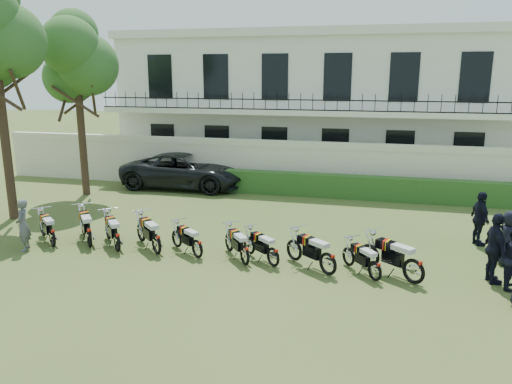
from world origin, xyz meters
TOP-DOWN VIEW (x-y plane):
  - ground at (0.00, 0.00)m, footprint 100.00×100.00m
  - perimeter_wall at (0.00, 8.00)m, footprint 30.00×0.35m
  - hedge at (1.00, 7.20)m, footprint 18.00×0.60m
  - building at (0.00, 13.96)m, footprint 20.40×9.60m
  - tree_west_near at (-8.96, 5.00)m, footprint 3.40×3.20m
  - motorcycle_0 at (-6.06, -1.44)m, footprint 1.47×1.29m
  - motorcycle_1 at (-4.91, -1.22)m, footprint 1.40×1.64m
  - motorcycle_2 at (-3.88, -1.35)m, footprint 1.37×1.53m
  - motorcycle_3 at (-2.63, -1.28)m, footprint 1.50×1.47m
  - motorcycle_4 at (-1.36, -1.23)m, footprint 1.43×1.11m
  - motorcycle_5 at (0.14, -1.43)m, footprint 1.17×1.47m
  - motorcycle_6 at (0.93, -1.35)m, footprint 1.37×1.21m
  - motorcycle_7 at (2.48, -1.58)m, footprint 1.61×1.29m
  - motorcycle_8 at (3.70, -1.66)m, footprint 1.14×1.36m
  - motorcycle_9 at (4.66, -1.61)m, footprint 1.71×1.38m
  - suv at (-5.23, 7.36)m, footprint 5.88×2.77m
  - inspector at (-6.74, -1.85)m, footprint 0.57×0.68m
  - officer_2 at (6.65, -0.97)m, footprint 0.64×1.15m
  - officer_3 at (7.30, 0.47)m, footprint 0.70×0.88m
  - officer_5 at (6.79, 2.06)m, footprint 0.70×1.09m

SIDE VIEW (x-z plane):
  - ground at x=0.00m, z-range 0.00..0.00m
  - motorcycle_8 at x=3.70m, z-range -0.04..0.89m
  - motorcycle_4 at x=-1.36m, z-range -0.04..0.91m
  - motorcycle_6 at x=0.93m, z-range -0.04..0.91m
  - motorcycle_5 at x=0.14m, z-range -0.04..0.94m
  - motorcycle_0 at x=-6.06m, z-range -0.04..0.98m
  - motorcycle_2 at x=-3.88m, z-range -0.04..1.03m
  - motorcycle_7 at x=2.48m, z-range -0.04..1.03m
  - hedge at x=1.00m, z-range 0.00..1.00m
  - motorcycle_3 at x=-2.63m, z-range -0.04..1.05m
  - motorcycle_1 at x=-4.91m, z-range -0.04..1.08m
  - motorcycle_9 at x=4.66m, z-range -0.04..1.10m
  - officer_3 at x=7.30m, z-range 0.00..1.58m
  - inspector at x=-6.74m, z-range 0.00..1.59m
  - suv at x=-5.23m, z-range 0.00..1.62m
  - officer_5 at x=6.79m, z-range 0.00..1.73m
  - officer_2 at x=6.65m, z-range 0.00..1.86m
  - perimeter_wall at x=0.00m, z-range 0.02..2.32m
  - building at x=0.00m, z-range 0.01..7.41m
  - tree_west_near at x=-8.96m, z-range 1.94..9.84m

